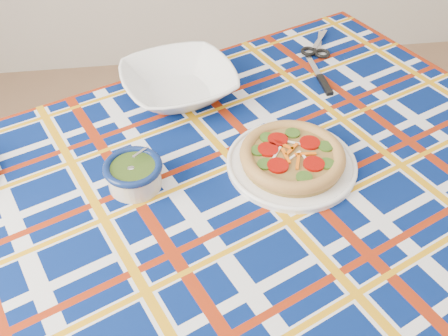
{
  "coord_description": "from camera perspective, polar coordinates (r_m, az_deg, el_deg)",
  "views": [
    {
      "loc": [
        -0.34,
        -0.81,
        1.69
      ],
      "look_at": [
        -0.22,
        0.07,
        0.85
      ],
      "focal_mm": 40.0,
      "sensor_mm": 36.0,
      "label": 1
    }
  ],
  "objects": [
    {
      "name": "tablecloth",
      "position": [
        1.24,
        -0.77,
        -4.45
      ],
      "size": [
        2.1,
        1.76,
        0.12
      ],
      "primitive_type": null,
      "rotation": [
        0.0,
        0.0,
        0.42
      ],
      "color": "#041755",
      "rests_on": "dining_table"
    },
    {
      "name": "serving_bowl",
      "position": [
        1.48,
        -5.19,
        9.62
      ],
      "size": [
        0.4,
        0.4,
        0.08
      ],
      "primitive_type": "imported",
      "rotation": [
        0.0,
        0.0,
        0.26
      ],
      "color": "white",
      "rests_on": "tablecloth"
    },
    {
      "name": "table_knife",
      "position": [
        1.65,
        10.15,
        11.52
      ],
      "size": [
        0.03,
        0.26,
        0.01
      ],
      "primitive_type": null,
      "rotation": [
        0.0,
        0.0,
        1.62
      ],
      "color": "silver",
      "rests_on": "tablecloth"
    },
    {
      "name": "dining_table",
      "position": [
        1.26,
        -0.76,
        -5.28
      ],
      "size": [
        2.05,
        1.71,
        0.82
      ],
      "rotation": [
        0.0,
        0.0,
        0.42
      ],
      "color": "brown",
      "rests_on": "floor"
    },
    {
      "name": "main_focaccia_plate",
      "position": [
        1.25,
        7.81,
        1.34
      ],
      "size": [
        0.45,
        0.45,
        0.07
      ],
      "primitive_type": null,
      "rotation": [
        0.0,
        0.0,
        0.46
      ],
      "color": "olive",
      "rests_on": "tablecloth"
    },
    {
      "name": "kitchen_scissors",
      "position": [
        1.79,
        10.88,
        14.17
      ],
      "size": [
        0.19,
        0.24,
        0.02
      ],
      "primitive_type": null,
      "rotation": [
        0.0,
        0.0,
        1.13
      ],
      "color": "silver",
      "rests_on": "tablecloth"
    },
    {
      "name": "pesto_bowl",
      "position": [
        1.2,
        -10.29,
        -0.5
      ],
      "size": [
        0.19,
        0.19,
        0.08
      ],
      "primitive_type": null,
      "rotation": [
        0.0,
        0.0,
        0.43
      ],
      "color": "#23380F",
      "rests_on": "tablecloth"
    }
  ]
}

